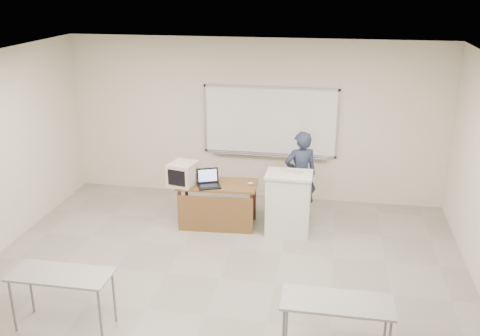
% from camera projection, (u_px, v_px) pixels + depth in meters
% --- Properties ---
extents(floor, '(7.00, 8.00, 0.01)m').
position_uv_depth(floor, '(205.00, 316.00, 6.70)').
color(floor, gray).
rests_on(floor, ground).
extents(whiteboard, '(2.48, 0.10, 1.31)m').
position_uv_depth(whiteboard, '(270.00, 122.00, 9.82)').
color(whiteboard, white).
rests_on(whiteboard, floor).
extents(instructor_desk, '(1.31, 0.66, 0.75)m').
position_uv_depth(instructor_desk, '(216.00, 198.00, 8.89)').
color(instructor_desk, brown).
rests_on(instructor_desk, floor).
extents(podium, '(0.74, 0.54, 1.04)m').
position_uv_depth(podium, '(288.00, 203.00, 8.70)').
color(podium, silver).
rests_on(podium, floor).
extents(crt_monitor, '(0.41, 0.46, 0.39)m').
position_uv_depth(crt_monitor, '(183.00, 174.00, 8.83)').
color(crt_monitor, '#C0B19F').
rests_on(crt_monitor, instructor_desk).
extents(laptop, '(0.36, 0.33, 0.27)m').
position_uv_depth(laptop, '(210.00, 182.00, 8.80)').
color(laptop, black).
rests_on(laptop, instructor_desk).
extents(mouse, '(0.10, 0.07, 0.04)m').
position_uv_depth(mouse, '(250.00, 183.00, 8.86)').
color(mouse, silver).
rests_on(mouse, instructor_desk).
extents(keyboard, '(0.43, 0.24, 0.02)m').
position_uv_depth(keyboard, '(290.00, 171.00, 8.60)').
color(keyboard, '#C0B19F').
rests_on(keyboard, podium).
extents(presenter, '(0.67, 0.56, 1.57)m').
position_uv_depth(presenter, '(300.00, 175.00, 9.18)').
color(presenter, black).
rests_on(presenter, floor).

